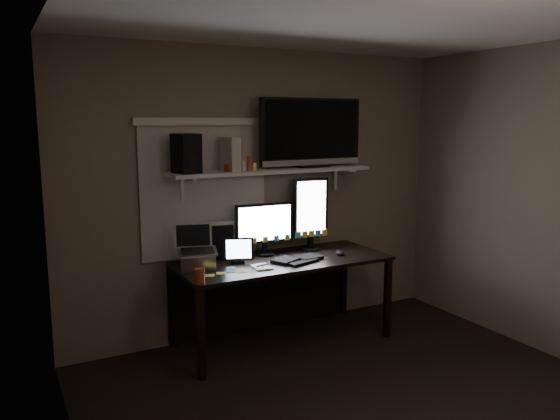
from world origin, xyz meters
TOP-DOWN VIEW (x-y plane):
  - floor at (0.00, 0.00)m, footprint 3.60×3.60m
  - ceiling at (0.00, 0.00)m, footprint 3.60×3.60m
  - back_wall at (0.00, 1.80)m, footprint 3.60×0.00m
  - left_wall at (-1.80, 0.00)m, footprint 0.00×3.60m
  - window_blinds at (-0.55, 1.79)m, footprint 1.10×0.02m
  - desk at (0.00, 1.55)m, footprint 1.80×0.75m
  - wall_shelf at (0.00, 1.62)m, footprint 1.80×0.35m
  - monitor_landscape at (-0.07, 1.64)m, footprint 0.53×0.08m
  - monitor_portrait at (0.38, 1.61)m, footprint 0.34×0.09m
  - keyboard at (0.09, 1.34)m, footprint 0.47×0.29m
  - mouse at (0.51, 1.32)m, footprint 0.08×0.11m
  - notepad at (-0.27, 1.27)m, footprint 0.15×0.20m
  - tablet at (-0.38, 1.50)m, footprint 0.26×0.18m
  - file_sorter at (-0.46, 1.72)m, footprint 0.26×0.17m
  - laptop at (-0.73, 1.49)m, footprint 0.36×0.32m
  - cup at (-0.85, 1.11)m, footprint 0.08×0.08m
  - sticky_notes at (-0.59, 1.30)m, footprint 0.35×0.29m
  - tv at (0.39, 1.63)m, footprint 1.01×0.21m
  - game_console at (-0.39, 1.62)m, footprint 0.09×0.24m
  - speaker at (-0.77, 1.60)m, footprint 0.21×0.24m
  - bottles at (-0.31, 1.57)m, footprint 0.22×0.08m

SIDE VIEW (x-z plane):
  - floor at x=0.00m, z-range 0.00..0.00m
  - desk at x=0.00m, z-range 0.19..0.92m
  - sticky_notes at x=-0.59m, z-range 0.73..0.73m
  - notepad at x=-0.27m, z-range 0.73..0.74m
  - keyboard at x=0.09m, z-range 0.73..0.76m
  - mouse at x=0.51m, z-range 0.73..0.77m
  - cup at x=-0.85m, z-range 0.73..0.84m
  - tablet at x=-0.38m, z-range 0.73..0.94m
  - file_sorter at x=-0.46m, z-range 0.73..1.04m
  - laptop at x=-0.73m, z-range 0.73..1.07m
  - monitor_landscape at x=-0.07m, z-range 0.73..1.19m
  - monitor_portrait at x=0.38m, z-range 0.73..1.40m
  - back_wall at x=0.00m, z-range -0.55..3.05m
  - left_wall at x=-1.80m, z-range -0.55..3.05m
  - window_blinds at x=-0.55m, z-range 0.75..1.85m
  - wall_shelf at x=0.00m, z-range 1.45..1.48m
  - bottles at x=-0.31m, z-range 1.48..1.62m
  - game_console at x=-0.39m, z-range 1.48..1.76m
  - speaker at x=-0.77m, z-range 1.48..1.79m
  - tv at x=0.39m, z-range 1.48..2.08m
  - ceiling at x=0.00m, z-range 2.50..2.50m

